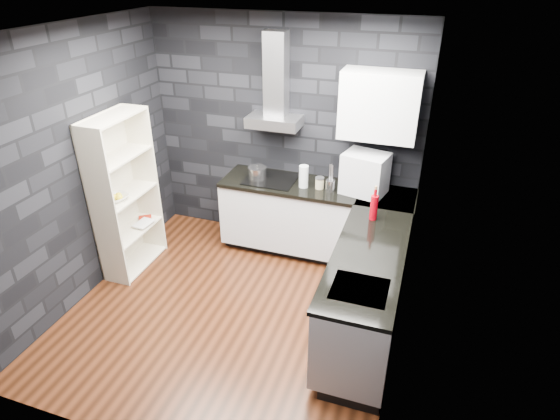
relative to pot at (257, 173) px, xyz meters
The scene contains 28 objects.
ground 1.61m from the pot, 80.83° to the right, with size 3.20×3.20×0.00m, color #431E0F.
ceiling 2.15m from the pot, 80.83° to the right, with size 3.20×3.20×0.00m, color silver.
wall_back 0.56m from the pot, 60.49° to the left, with size 3.20×0.05×2.70m, color black.
wall_front 2.92m from the pot, 85.96° to the right, with size 3.20×0.05×2.70m, color black.
wall_left 1.94m from the pot, 138.33° to the right, with size 0.05×3.20×2.70m, color black.
wall_right 2.26m from the pot, 34.65° to the right, with size 0.05×3.20×2.70m, color black.
toekick_back 1.16m from the pot, ahead, with size 2.18×0.50×0.10m, color black.
toekick_right 2.14m from the pot, 37.02° to the right, with size 0.50×1.78×0.10m, color black.
counter_back_cab 0.86m from the pot, ahead, with size 2.20×0.60×0.76m, color silver.
counter_right_cab 1.97m from the pot, 37.74° to the right, with size 0.60×1.80×0.76m, color silver.
counter_back_top 0.71m from the pot, ahead, with size 2.20×0.62×0.04m, color black.
counter_right_top 1.90m from the pot, 37.93° to the right, with size 0.62×1.80×0.04m, color black.
counter_corner_top 1.51m from the pot, ahead, with size 0.62×0.62×0.04m, color black.
hood_body 0.63m from the pot, 47.05° to the left, with size 0.60×0.34×0.12m, color #A8A8AD.
hood_chimney 1.13m from the pot, 56.81° to the left, with size 0.24×0.20×0.90m, color #A8A8AD.
upper_cabinet 1.58m from the pot, ahead, with size 0.80×0.35×0.70m, color silver.
cooktop 0.17m from the pot, 13.01° to the left, with size 0.58×0.50×0.01m, color black.
sink_rim 2.24m from the pot, 47.90° to the right, with size 0.44×0.40×0.01m, color #A8A8AD.
pot is the anchor object (origin of this frame).
glass_vase 0.57m from the pot, ahead, with size 0.10×0.10×0.26m, color silver.
storage_jar 0.75m from the pot, ahead, with size 0.10×0.10×0.12m, color tan.
utensil_crock 0.88m from the pot, ahead, with size 0.10×0.10×0.13m, color #B6B6BA.
appliance_garage 1.25m from the pot, ahead, with size 0.46×0.36×0.46m, color silver.
red_bottle 1.52m from the pot, 20.03° to the right, with size 0.07×0.07×0.25m, color #92000B.
bookshelf 1.49m from the pot, 144.55° to the right, with size 0.34×0.80×1.80m, color beige.
fruit_bowl 1.58m from the pot, 140.54° to the right, with size 0.24×0.24×0.06m, color silver.
book_red 1.47m from the pot, 151.06° to the right, with size 0.15×0.02×0.20m, color maroon.
book_second 1.47m from the pot, 149.32° to the right, with size 0.17×0.02×0.23m, color #B2B2B2.
Camera 1 is at (1.65, -3.38, 3.20)m, focal length 30.00 mm.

